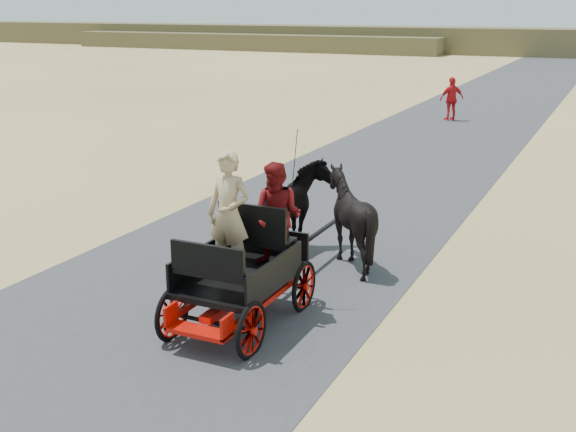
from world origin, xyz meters
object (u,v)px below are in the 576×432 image
at_px(horse_right, 350,219).
at_px(pedestrian, 452,99).
at_px(carriage, 241,300).
at_px(horse_left, 293,211).

bearing_deg(horse_right, pedestrian, -82.83).
bearing_deg(horse_right, carriage, 79.61).
height_order(carriage, horse_left, horse_left).
distance_m(horse_right, pedestrian, 17.56).
relative_size(horse_left, horse_right, 1.18).
bearing_deg(pedestrian, carriage, 54.29).
relative_size(horse_left, pedestrian, 1.16).
distance_m(horse_left, horse_right, 1.10).
distance_m(carriage, pedestrian, 20.50).
relative_size(carriage, pedestrian, 1.39).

